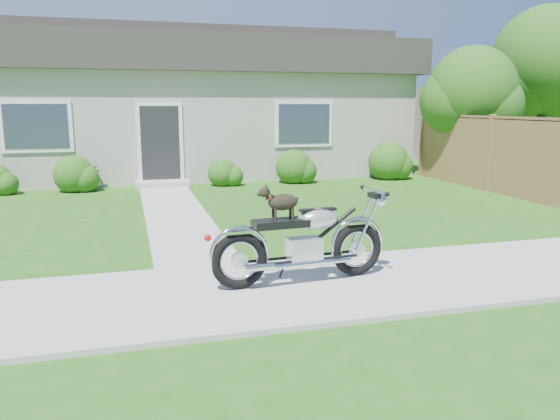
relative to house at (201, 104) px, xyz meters
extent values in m
plane|color=#235114|center=(0.00, -11.99, -2.16)|extent=(80.00, 80.00, 0.00)
cube|color=#9E9B93|center=(0.00, -11.99, -2.14)|extent=(24.00, 2.20, 0.04)
cube|color=#9E9B93|center=(-1.50, -6.99, -2.14)|extent=(1.20, 8.00, 0.03)
cube|color=#AEAB9D|center=(0.00, 0.01, -0.66)|extent=(12.00, 6.00, 3.00)
cube|color=#2D2B28|center=(0.00, 0.01, 1.34)|extent=(12.60, 6.60, 1.00)
cube|color=#2D2B28|center=(0.00, 0.01, 2.04)|extent=(12.60, 2.00, 0.60)
cube|color=black|center=(-1.50, -3.02, -1.11)|extent=(1.00, 0.06, 2.10)
cube|color=#9E9B93|center=(-1.50, -3.37, -2.08)|extent=(1.40, 0.70, 0.16)
cube|color=#2D3847|center=(-4.50, -3.02, -0.56)|extent=(1.70, 0.05, 1.30)
cube|color=#2D3847|center=(2.50, -3.02, -0.56)|extent=(1.70, 0.05, 1.30)
cube|color=#956943|center=(6.30, -6.24, -1.26)|extent=(0.08, 6.50, 1.80)
cube|color=#956943|center=(6.30, -2.99, -1.21)|extent=(0.12, 0.12, 1.90)
cube|color=#956943|center=(6.30, -6.24, -1.21)|extent=(0.12, 0.12, 1.90)
cube|color=#956943|center=(6.30, -6.24, -0.34)|extent=(0.08, 6.50, 0.08)
cylinder|color=#3D2B1C|center=(7.03, -4.29, -1.14)|extent=(0.28, 0.28, 2.04)
sphere|color=#295616|center=(7.03, -4.29, 0.37)|extent=(2.45, 2.45, 2.45)
sphere|color=#295616|center=(7.43, -4.59, -0.04)|extent=(1.79, 1.79, 1.79)
cylinder|color=#3D2B1C|center=(10.76, -2.76, -0.73)|extent=(0.28, 0.28, 2.86)
sphere|color=#295616|center=(10.76, -2.76, 1.39)|extent=(3.43, 3.43, 3.43)
sphere|color=#295616|center=(-3.66, -3.49, -1.74)|extent=(0.97, 0.97, 0.97)
sphere|color=#295616|center=(2.06, -3.49, -1.74)|extent=(0.99, 0.99, 0.99)
sphere|color=#295616|center=(4.93, -3.49, -1.66)|extent=(1.16, 1.16, 1.16)
sphere|color=#295616|center=(0.07, -3.49, -1.83)|extent=(0.78, 0.78, 0.78)
imported|color=#196121|center=(-3.34, -3.44, -1.77)|extent=(0.83, 0.77, 0.77)
imported|color=#1C5F1A|center=(1.97, -3.44, -1.78)|extent=(0.57, 0.57, 0.76)
torus|color=black|center=(0.31, -11.83, -1.78)|extent=(0.68, 0.16, 0.67)
torus|color=black|center=(-1.19, -11.94, -1.78)|extent=(0.68, 0.16, 0.67)
cube|color=silver|center=(-0.39, -11.88, -1.73)|extent=(0.42, 0.27, 0.30)
ellipsoid|color=silver|center=(-0.22, -11.87, -1.36)|extent=(0.53, 0.33, 0.26)
cube|color=black|center=(-0.69, -11.90, -1.38)|extent=(0.67, 0.31, 0.09)
cube|color=silver|center=(0.31, -11.83, -1.44)|extent=(0.31, 0.16, 0.03)
cube|color=silver|center=(-1.19, -11.94, -1.44)|extent=(0.31, 0.16, 0.03)
cylinder|color=silver|center=(0.53, -11.82, -1.06)|extent=(0.07, 0.60, 0.03)
sphere|color=silver|center=(0.61, -11.81, -1.18)|extent=(0.18, 0.18, 0.17)
cylinder|color=silver|center=(-0.38, -12.01, -1.86)|extent=(1.10, 0.14, 0.06)
ellipsoid|color=black|center=(-0.66, -11.90, -1.13)|extent=(0.37, 0.20, 0.19)
sphere|color=black|center=(-0.88, -11.92, -1.01)|extent=(0.13, 0.13, 0.12)
cylinder|color=black|center=(-0.77, -11.87, -1.26)|extent=(0.03, 0.03, 0.15)
cylinder|color=black|center=(-0.76, -11.95, -1.26)|extent=(0.03, 0.03, 0.15)
cylinder|color=black|center=(-0.56, -11.85, -1.26)|extent=(0.03, 0.03, 0.15)
cylinder|color=black|center=(-0.55, -11.94, -1.26)|extent=(0.03, 0.03, 0.15)
torus|color=#D73E39|center=(-0.83, -11.91, -1.06)|extent=(0.06, 0.10, 0.10)
camera|label=1|loc=(-2.37, -17.84, -0.03)|focal=35.00mm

